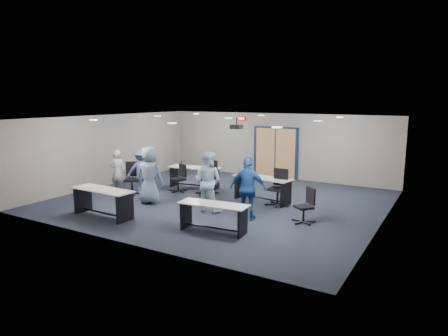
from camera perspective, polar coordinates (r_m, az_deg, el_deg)
The scene contains 24 objects.
floor at distance 13.19m, azimuth -0.46°, elevation -4.64°, with size 10.00×10.00×0.00m, color #1C222D.
back_wall at distance 16.89m, azimuth 7.43°, elevation 3.18°, with size 10.00×0.04×2.70m, color gray.
front_wall at distance 9.41m, azimuth -14.74°, elevation -2.50°, with size 10.00×0.04×2.70m, color gray.
left_wall at distance 16.05m, azimuth -15.98°, elevation 2.52°, with size 0.04×9.00×2.70m, color gray.
right_wall at distance 11.23m, azimuth 21.98°, elevation -0.91°, with size 0.04×9.00×2.70m, color gray.
ceiling at distance 12.78m, azimuth -0.48°, elevation 7.16°, with size 10.00×9.00×0.04m, color white.
double_door at distance 16.90m, azimuth 7.35°, elevation 2.16°, with size 2.00×0.07×2.20m.
exit_sign at distance 17.44m, azimuth 2.56°, elevation 7.09°, with size 0.32×0.07×0.18m.
ceiling_projector at distance 13.08m, azimuth 1.79°, elevation 5.92°, with size 0.35×0.32×0.37m.
ceiling_can_lights at distance 12.99m, azimuth 0.09°, elevation 7.08°, with size 6.24×5.74×0.02m, color white, non-canonical shape.
table_front_left at distance 11.80m, azimuth -16.92°, elevation -4.10°, with size 2.00×0.74×0.80m.
table_front_right at distance 10.07m, azimuth -1.52°, elevation -6.37°, with size 1.84×0.77×0.73m.
table_back_left at distance 14.95m, azimuth -4.25°, elevation -0.76°, with size 2.02×0.93×1.08m.
table_back_right at distance 13.00m, azimuth 5.51°, elevation -2.41°, with size 2.06×0.96×0.81m.
chair_back_a at distance 14.40m, azimuth -6.58°, elevation -1.46°, with size 0.61×0.61×0.98m, color black, non-canonical shape.
chair_back_b at distance 13.83m, azimuth -2.45°, elevation -1.40°, with size 0.76×0.76×1.20m, color black, non-canonical shape.
chair_back_d at distance 12.54m, azimuth 7.67°, elevation -2.80°, with size 0.72×0.72×1.14m, color black, non-canonical shape.
chair_loose_left at distance 14.27m, azimuth -13.04°, elevation -1.46°, with size 0.71×0.71×1.12m, color black, non-canonical shape.
chair_loose_right at distance 10.97m, azimuth 11.35°, elevation -5.29°, with size 0.60×0.60×0.95m, color black, non-canonical shape.
person_gray at distance 14.28m, azimuth -14.89°, elevation -0.60°, with size 0.58×0.38×1.58m, color #8E989B.
person_plaid at distance 12.87m, azimuth -10.61°, elevation -1.00°, with size 0.89×0.58×1.83m, color slate.
person_lightblue at distance 11.75m, azimuth -2.31°, elevation -1.93°, with size 0.88×0.69×1.81m, color #A7CCDD.
person_navy at distance 10.95m, azimuth 3.48°, elevation -2.95°, with size 1.04×0.43×1.77m, color navy.
person_back at distance 14.20m, azimuth -11.71°, elevation -0.43°, with size 1.05×0.60×1.63m, color #3D426E.
Camera 1 is at (6.57, -10.94, 3.33)m, focal length 32.00 mm.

